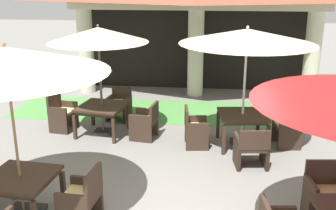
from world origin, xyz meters
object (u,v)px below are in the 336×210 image
Objects in this scene: patio_chair_mid_left_west at (195,129)px; patio_table_far_back at (102,109)px; patio_table_near_foreground at (20,181)px; patio_umbrella_near_foreground at (6,62)px; patio_umbrella_mid_left at (247,37)px; patio_chair_mid_left_south at (252,147)px; patio_umbrella_far_back at (98,36)px; patio_chair_mid_left_east at (288,128)px; patio_chair_far_back_west at (62,113)px; patio_chair_mid_right_north at (328,194)px; patio_chair_far_back_east at (145,122)px; patio_chair_near_foreground_east at (82,199)px; patio_table_mid_left at (242,118)px; patio_chair_far_back_north at (119,105)px.

patio_table_far_back is at bearing -109.35° from patio_chair_mid_left_west.
patio_umbrella_near_foreground is (0.00, -0.00, 1.86)m from patio_table_near_foreground.
patio_umbrella_mid_left is 2.26m from patio_chair_mid_left_south.
patio_chair_mid_left_west is 3.00m from patio_umbrella_far_back.
patio_chair_far_back_west is at bearing 78.80° from patio_chair_mid_left_east.
patio_umbrella_near_foreground reaches higher than patio_chair_mid_right_north.
patio_umbrella_far_back is 2.21m from patio_chair_far_back_west.
patio_chair_mid_left_west is 1.03× the size of patio_chair_far_back_east.
patio_chair_near_foreground_east is 1.12× the size of patio_chair_mid_left_east.
patio_chair_far_back_west is (-0.77, 3.74, -2.05)m from patio_umbrella_near_foreground.
patio_umbrella_near_foreground is at bearing -46.14° from patio_chair_mid_left_west.
patio_table_far_back is at bearing 173.74° from patio_umbrella_mid_left.
patio_table_far_back is at bearing 15.97° from patio_chair_near_foreground_east.
patio_table_near_foreground is 1.21× the size of patio_chair_mid_left_west.
patio_chair_near_foreground_east is at bearing -127.69° from patio_table_mid_left.
patio_umbrella_far_back is (-3.26, 0.36, -0.07)m from patio_umbrella_mid_left.
patio_umbrella_far_back is at bearing 150.65° from patio_chair_mid_left_south.
patio_chair_near_foreground_east is 4.97m from patio_chair_mid_left_east.
patio_chair_mid_left_west is at bearing 151.71° from patio_chair_far_back_north.
patio_chair_mid_left_south is at bearing 151.31° from patio_chair_far_back_north.
patio_chair_mid_left_west reaches higher than patio_table_far_back.
patio_umbrella_mid_left reaches higher than patio_chair_far_back_east.
patio_umbrella_far_back is 3.03× the size of patio_chair_far_back_east.
patio_chair_near_foreground_east is 4.22m from patio_chair_far_back_west.
patio_chair_mid_left_west reaches higher than patio_chair_mid_left_east.
patio_chair_mid_right_north is at bearing -75.91° from patio_chair_near_foreground_east.
patio_chair_far_back_west is at bearing 173.19° from patio_umbrella_mid_left.
patio_chair_mid_left_west is 3.35m from patio_chair_far_back_west.
patio_chair_mid_left_east is (2.06, 0.25, 0.01)m from patio_chair_mid_left_west.
patio_chair_far_back_east reaches higher than patio_table_far_back.
patio_umbrella_far_back reaches higher than patio_chair_far_back_east.
patio_chair_mid_left_east is 0.96× the size of patio_chair_far_back_east.
patio_umbrella_far_back is at bearing 85.29° from patio_table_near_foreground.
patio_chair_far_back_north is at bearing 81.50° from patio_umbrella_far_back.
patio_table_mid_left is (2.56, 3.31, 0.23)m from patio_chair_near_foreground_east.
patio_table_near_foreground is 1.20× the size of patio_chair_mid_right_north.
patio_chair_mid_right_north is 4.44m from patio_chair_far_back_east.
patio_chair_mid_left_south reaches higher than patio_table_mid_left.
patio_chair_near_foreground_east is (0.99, -0.09, -0.19)m from patio_table_near_foreground.
patio_umbrella_near_foreground is 3.28× the size of patio_chair_mid_left_west.
patio_chair_mid_left_south is 4.71m from patio_chair_far_back_west.
patio_table_mid_left is at bearing 0.00° from patio_umbrella_mid_left.
patio_chair_far_back_west is (-1.07, 0.16, -1.93)m from patio_umbrella_far_back.
patio_chair_far_back_west is (-0.77, 3.74, -0.19)m from patio_table_near_foreground.
patio_table_mid_left is at bearing 90.00° from patio_chair_mid_left_east.
patio_table_mid_left is 0.95× the size of patio_table_far_back.
patio_umbrella_mid_left is at bearing -32.43° from patio_chair_near_foreground_east.
patio_table_mid_left is 1.76m from patio_umbrella_mid_left.
patio_chair_far_back_west is 2.15m from patio_chair_far_back_east.
patio_chair_far_back_east is (-2.32, 1.23, -0.01)m from patio_chair_mid_left_south.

